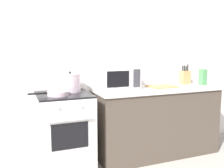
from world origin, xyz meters
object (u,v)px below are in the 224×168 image
(stock_pot, at_px, (70,83))
(knife_block, at_px, (185,77))
(frying_pan, at_px, (57,93))
(cutting_board, at_px, (162,86))
(pasta_box, at_px, (203,77))
(stove, at_px, (65,133))
(microwave, at_px, (117,77))

(stock_pot, height_order, knife_block, knife_block)
(frying_pan, relative_size, knife_block, 1.54)
(cutting_board, xyz_separation_m, knife_block, (0.47, 0.14, 0.09))
(stock_pot, distance_m, cutting_board, 1.21)
(pasta_box, bearing_deg, cutting_board, 177.32)
(pasta_box, bearing_deg, stock_pot, 175.84)
(stove, distance_m, microwave, 0.92)
(cutting_board, relative_size, knife_block, 1.28)
(microwave, xyz_separation_m, knife_block, (1.08, 0.06, -0.05))
(stock_pot, xyz_separation_m, knife_block, (1.67, 0.04, -0.01))
(knife_block, bearing_deg, stock_pot, -178.75)
(pasta_box, bearing_deg, frying_pan, -178.29)
(stock_pot, height_order, microwave, microwave)
(pasta_box, bearing_deg, knife_block, 135.26)
(stove, relative_size, stock_pot, 2.78)
(frying_pan, distance_m, pasta_box, 2.03)
(microwave, relative_size, cutting_board, 1.39)
(knife_block, bearing_deg, frying_pan, -172.91)
(frying_pan, bearing_deg, cutting_board, 3.74)
(frying_pan, bearing_deg, pasta_box, 1.71)
(knife_block, bearing_deg, microwave, -176.72)
(stock_pot, relative_size, knife_block, 1.18)
(stove, relative_size, pasta_box, 4.18)
(stock_pot, relative_size, cutting_board, 0.92)
(stock_pot, xyz_separation_m, pasta_box, (1.84, -0.13, 0.00))
(stock_pot, height_order, cutting_board, stock_pot)
(stove, distance_m, knife_block, 1.86)
(stove, bearing_deg, frying_pan, -133.25)
(cutting_board, bearing_deg, frying_pan, -176.26)
(stove, xyz_separation_m, stock_pot, (0.10, 0.10, 0.57))
(microwave, xyz_separation_m, pasta_box, (1.25, -0.11, -0.04))
(frying_pan, height_order, knife_block, knife_block)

